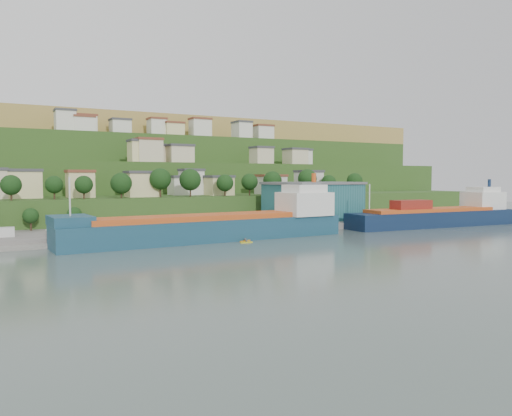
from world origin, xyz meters
TOP-DOWN VIEW (x-y plane):
  - ground at (0.00, 0.00)m, footprint 500.00×500.00m
  - quay at (20.00, 28.00)m, footprint 220.00×26.00m
  - pebble_beach at (-55.00, 22.00)m, footprint 40.00×18.00m
  - hillside at (0.03, 168.68)m, footprint 360.00×210.84m
  - cargo_ship_near at (-5.92, 9.21)m, footprint 77.30×15.42m
  - cargo_ship_far at (75.13, 7.63)m, footprint 66.31×14.90m
  - warehouse at (37.36, 27.72)m, footprint 32.10×20.85m
  - dinghy at (-48.24, 17.86)m, footprint 3.98×2.30m
  - kayak_orange at (-1.21, 2.92)m, footprint 3.49×1.98m
  - kayak_yellow at (-2.11, 0.49)m, footprint 3.20×0.77m

SIDE VIEW (x-z plane):
  - ground at x=0.00m, z-range 0.00..0.00m
  - quay at x=20.00m, z-range -2.00..2.00m
  - pebble_beach at x=-55.00m, z-range -1.20..1.20m
  - hillside at x=0.03m, z-range -47.91..48.09m
  - kayak_yellow at x=-2.11m, z-range -0.16..0.63m
  - kayak_orange at x=-1.21m, z-range -0.18..0.70m
  - dinghy at x=-48.24m, z-range 1.20..1.95m
  - cargo_ship_far at x=75.13m, z-range -6.11..11.76m
  - cargo_ship_near at x=-5.92m, z-range -6.72..13.03m
  - warehouse at x=37.36m, z-range 2.03..14.83m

